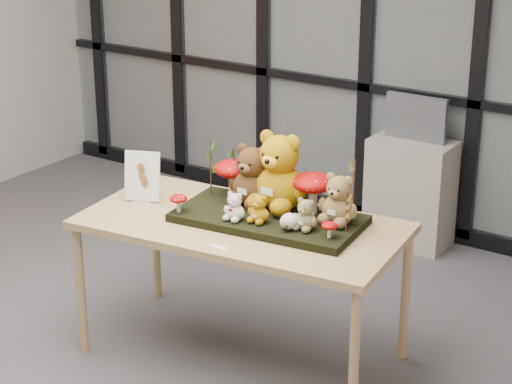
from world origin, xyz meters
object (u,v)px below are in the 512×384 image
Objects in this scene: mushroom_front_left at (179,202)px; cabinet at (410,192)px; display_table at (242,233)px; monitor at (416,118)px; bear_tan_back at (339,196)px; mushroom_front_right at (329,229)px; bear_brown_medium at (252,172)px; mushroom_back_left at (233,176)px; sign_holder at (142,179)px; bear_small_yellow at (259,207)px; bear_white_bow at (235,205)px; diorama_tray at (269,219)px; bear_pooh_yellow at (280,166)px; mushroom_back_right at (313,191)px; bear_beige_small at (306,212)px; plush_cream_hedgehog at (289,221)px.

cabinet is (0.41, 2.12, -0.52)m from mushroom_front_left.
display_table is at bearing -92.85° from cabinet.
display_table is at bearing -92.83° from monitor.
mushroom_front_right is (0.06, -0.20, -0.10)m from bear_tan_back.
bear_brown_medium is 1.61× the size of mushroom_back_left.
mushroom_front_right is 0.32× the size of sign_holder.
bear_brown_medium is 0.29m from bear_small_yellow.
bear_white_bow reaches higher than cabinet.
mushroom_back_left is (-0.33, 0.13, 0.14)m from diorama_tray.
bear_small_yellow is at bearing -90.50° from bear_pooh_yellow.
mushroom_front_left is 0.14× the size of cabinet.
mushroom_back_right is at bearing 32.51° from mushroom_front_left.
sign_holder is at bearing 177.54° from bear_beige_small.
mushroom_back_left is at bearing -99.73° from cabinet.
bear_brown_medium is at bearing -94.48° from monitor.
display_table is 7.86× the size of mushroom_back_left.
mushroom_front_right is at bearing -19.81° from sign_holder.
mushroom_back_right reaches higher than monitor.
mushroom_front_left is (-0.26, -0.32, -0.13)m from bear_brown_medium.
bear_small_yellow is 0.38× the size of monitor.
sign_holder is (-1.13, -0.25, -0.06)m from bear_tan_back.
plush_cream_hedgehog is 0.23m from mushroom_front_right.
bear_pooh_yellow is 2.78× the size of bear_white_bow.
bear_pooh_yellow is 1.61× the size of sign_holder.
bear_brown_medium is 0.27m from bear_white_bow.
mushroom_back_right and sign_holder have the same top height.
sign_holder reaches higher than bear_white_bow.
mushroom_front_left is 1.16× the size of mushroom_front_right.
bear_pooh_yellow is at bearing 171.54° from bear_tan_back.
bear_pooh_yellow is (-0.01, 0.13, 0.26)m from diorama_tray.
bear_small_yellow is 2.02m from monitor.
diorama_tray is 0.28m from bear_brown_medium.
bear_beige_small is (0.38, 0.10, 0.01)m from bear_white_bow.
plush_cream_hedgehog is at bearing -34.91° from bear_brown_medium.
display_table is 3.88× the size of bear_pooh_yellow.
bear_pooh_yellow reaches higher than diorama_tray.
bear_white_bow is 0.36m from mushroom_back_left.
mushroom_front_right is (0.24, -0.24, -0.08)m from mushroom_back_right.
plush_cream_hedgehog is 0.64m from mushroom_front_left.
mushroom_back_left is 0.38m from mushroom_front_left.
mushroom_front_left is at bearing -158.07° from diorama_tray.
monitor is (-0.44, 1.99, 0.04)m from mushroom_front_right.
bear_beige_small is at bearing -40.40° from bear_pooh_yellow.
bear_beige_small is at bearing -125.88° from bear_tan_back.
display_table is 4.06× the size of monitor.
bear_white_bow is at bearing -92.44° from monitor.
display_table is 6.26× the size of sign_holder.
bear_white_bow is (0.05, -0.25, -0.10)m from bear_brown_medium.
bear_tan_back is 3.19× the size of mushroom_front_right.
diorama_tray is at bearing 168.54° from mushroom_front_right.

